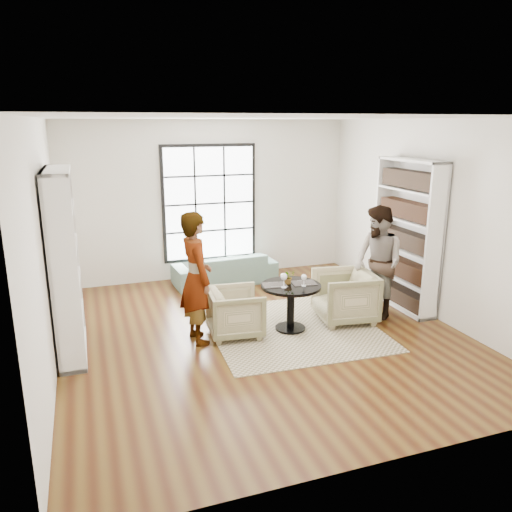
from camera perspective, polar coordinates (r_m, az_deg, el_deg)
name	(u,v)px	position (r m, az deg, el deg)	size (l,w,h in m)	color
ground	(262,334)	(7.26, 0.73, -8.86)	(6.00, 6.00, 0.00)	#553A14
room_shell	(250,241)	(7.35, -0.68, 1.78)	(6.00, 6.01, 6.00)	silver
rug	(293,328)	(7.45, 4.25, -8.22)	(2.39, 2.39, 0.01)	tan
pedestal_table	(291,297)	(7.23, 4.00, -4.71)	(0.86, 0.86, 0.69)	black
sofa	(225,269)	(9.40, -3.59, -1.45)	(1.91, 0.75, 0.56)	slate
armchair_left	(236,312)	(7.10, -2.36, -6.44)	(0.73, 0.75, 0.69)	tan
armchair_right	(345,296)	(7.71, 10.09, -4.56)	(0.83, 0.86, 0.78)	tan
person_left	(196,278)	(6.79, -6.86, -2.51)	(0.66, 0.44, 1.82)	gray
person_right	(378,263)	(7.84, 13.77, -0.74)	(0.85, 0.66, 1.74)	gray
placemat_left	(275,285)	(7.14, 2.13, -3.33)	(0.34, 0.26, 0.01)	black
placemat_right	(304,283)	(7.25, 5.49, -3.09)	(0.34, 0.26, 0.01)	black
cutlery_left	(275,284)	(7.13, 2.13, -3.27)	(0.14, 0.22, 0.01)	silver
cutlery_right	(304,283)	(7.25, 5.49, -3.04)	(0.14, 0.22, 0.01)	silver
wine_glass_left	(284,277)	(7.00, 3.21, -2.43)	(0.10, 0.10, 0.21)	silver
wine_glass_right	(304,278)	(7.09, 5.50, -2.47)	(0.08, 0.08, 0.18)	silver
flower_centerpiece	(288,277)	(7.19, 3.71, -2.37)	(0.19, 0.16, 0.21)	gray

